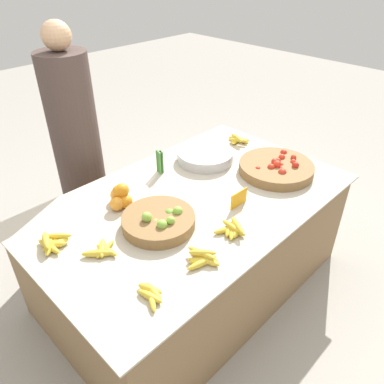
% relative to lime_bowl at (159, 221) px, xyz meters
% --- Properties ---
extents(ground_plane, '(12.00, 12.00, 0.00)m').
position_rel_lime_bowl_xyz_m(ground_plane, '(0.30, 0.05, -0.71)').
color(ground_plane, '#A39E93').
extents(market_table, '(1.86, 1.14, 0.67)m').
position_rel_lime_bowl_xyz_m(market_table, '(0.30, 0.05, -0.37)').
color(market_table, olive).
rests_on(market_table, ground_plane).
extents(lime_bowl, '(0.38, 0.38, 0.11)m').
position_rel_lime_bowl_xyz_m(lime_bowl, '(0.00, 0.00, 0.00)').
color(lime_bowl, olive).
rests_on(lime_bowl, market_table).
extents(tomato_basket, '(0.47, 0.47, 0.10)m').
position_rel_lime_bowl_xyz_m(tomato_basket, '(0.89, -0.12, -0.00)').
color(tomato_basket, olive).
rests_on(tomato_basket, market_table).
extents(orange_pile, '(0.16, 0.16, 0.13)m').
position_rel_lime_bowl_xyz_m(orange_pile, '(-0.02, 0.30, 0.02)').
color(orange_pile, orange).
rests_on(orange_pile, market_table).
extents(metal_bowl, '(0.38, 0.38, 0.07)m').
position_rel_lime_bowl_xyz_m(metal_bowl, '(0.69, 0.31, 0.00)').
color(metal_bowl, '#B7B7BF').
rests_on(metal_bowl, market_table).
extents(price_sign, '(0.13, 0.01, 0.09)m').
position_rel_lime_bowl_xyz_m(price_sign, '(0.44, -0.18, 0.01)').
color(price_sign, orange).
rests_on(price_sign, market_table).
extents(veg_bundle, '(0.03, 0.05, 0.15)m').
position_rel_lime_bowl_xyz_m(veg_bundle, '(0.37, 0.41, 0.04)').
color(veg_bundle, '#4C8E42').
rests_on(veg_bundle, market_table).
extents(banana_bunch_front_center, '(0.11, 0.17, 0.03)m').
position_rel_lime_bowl_xyz_m(banana_bunch_front_center, '(-0.33, -0.33, -0.02)').
color(banana_bunch_front_center, gold).
rests_on(banana_bunch_front_center, market_table).
extents(banana_bunch_back_center, '(0.18, 0.15, 0.03)m').
position_rel_lime_bowl_xyz_m(banana_bunch_back_center, '(-0.32, 0.04, -0.02)').
color(banana_bunch_back_center, gold).
rests_on(banana_bunch_back_center, market_table).
extents(banana_bunch_front_left, '(0.16, 0.15, 0.06)m').
position_rel_lime_bowl_xyz_m(banana_bunch_front_left, '(0.23, -0.31, -0.01)').
color(banana_bunch_front_left, gold).
rests_on(banana_bunch_front_left, market_table).
extents(banana_bunch_middle_left, '(0.17, 0.17, 0.06)m').
position_rel_lime_bowl_xyz_m(banana_bunch_middle_left, '(-0.47, 0.25, -0.01)').
color(banana_bunch_middle_left, gold).
rests_on(banana_bunch_middle_left, market_table).
extents(banana_bunch_front_right, '(0.15, 0.18, 0.06)m').
position_rel_lime_bowl_xyz_m(banana_bunch_front_right, '(1.06, 0.33, -0.01)').
color(banana_bunch_front_right, gold).
rests_on(banana_bunch_front_right, market_table).
extents(banana_bunch_middle_right, '(0.16, 0.18, 0.06)m').
position_rel_lime_bowl_xyz_m(banana_bunch_middle_right, '(-0.03, -0.34, -0.01)').
color(banana_bunch_middle_right, gold).
rests_on(banana_bunch_middle_right, market_table).
extents(vendor_person, '(0.31, 0.31, 1.55)m').
position_rel_lime_bowl_xyz_m(vendor_person, '(0.11, 0.95, 0.01)').
color(vendor_person, '#473833').
rests_on(vendor_person, ground_plane).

